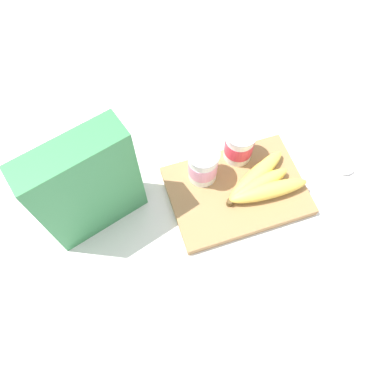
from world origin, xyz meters
The scene contains 7 objects.
ground_plane centered at (0.00, 0.00, 0.00)m, with size 2.40×2.40×0.00m, color silver.
cutting_board centered at (0.00, 0.00, 0.01)m, with size 0.31×0.22×0.02m, color #A37A4C.
cereal_box centered at (-0.31, 0.04, 0.13)m, with size 0.20×0.07×0.27m, color #38844C.
yogurt_cup_front centered at (-0.06, 0.06, 0.07)m, with size 0.07×0.07×0.09m.
yogurt_cup_back centered at (0.03, 0.08, 0.07)m, with size 0.07×0.07×0.09m.
banana_bunch centered at (0.05, -0.01, 0.04)m, with size 0.19×0.13×0.04m.
spoon centered at (0.25, -0.03, 0.01)m, with size 0.13×0.03×0.01m.
Camera 1 is at (-0.22, -0.34, 0.77)m, focal length 34.69 mm.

